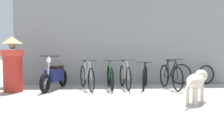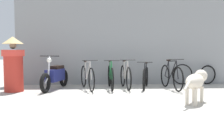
# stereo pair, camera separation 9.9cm
# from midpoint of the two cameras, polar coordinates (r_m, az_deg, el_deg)

# --- Properties ---
(ground_plane) EXTENTS (60.00, 60.00, 0.00)m
(ground_plane) POSITION_cam_midpoint_polar(r_m,az_deg,el_deg) (6.00, 5.48, -7.00)
(ground_plane) COLOR #ADA89E
(shop_wall_back) EXTENTS (7.45, 0.20, 3.20)m
(shop_wall_back) POSITION_cam_midpoint_polar(r_m,az_deg,el_deg) (9.19, 2.24, 6.90)
(shop_wall_back) COLOR gray
(shop_wall_back) RESTS_ON ground
(bicycle_0) EXTENTS (0.58, 1.73, 0.90)m
(bicycle_0) POSITION_cam_midpoint_polar(r_m,az_deg,el_deg) (7.96, -5.86, -1.53)
(bicycle_0) COLOR black
(bicycle_0) RESTS_ON ground
(bicycle_1) EXTENTS (0.46, 1.77, 0.90)m
(bicycle_1) POSITION_cam_midpoint_polar(r_m,az_deg,el_deg) (8.03, -0.75, -1.50)
(bicycle_1) COLOR black
(bicycle_1) RESTS_ON ground
(bicycle_2) EXTENTS (0.46, 1.67, 0.91)m
(bicycle_2) POSITION_cam_midpoint_polar(r_m,az_deg,el_deg) (8.09, 2.51, -1.41)
(bicycle_2) COLOR black
(bicycle_2) RESTS_ON ground
(bicycle_3) EXTENTS (0.54, 1.58, 0.84)m
(bicycle_3) POSITION_cam_midpoint_polar(r_m,az_deg,el_deg) (8.19, 6.84, -1.55)
(bicycle_3) COLOR black
(bicycle_3) RESTS_ON ground
(bicycle_4) EXTENTS (0.46, 1.76, 0.93)m
(bicycle_4) POSITION_cam_midpoint_polar(r_m,az_deg,el_deg) (8.16, 12.28, -1.40)
(bicycle_4) COLOR black
(bicycle_4) RESTS_ON ground
(motorcycle) EXTENTS (0.66, 1.89, 1.03)m
(motorcycle) POSITION_cam_midpoint_polar(r_m,az_deg,el_deg) (8.02, -12.73, -1.33)
(motorcycle) COLOR black
(motorcycle) RESTS_ON ground
(stray_dog) EXTENTS (0.89, 1.08, 0.73)m
(stray_dog) POSITION_cam_midpoint_polar(r_m,az_deg,el_deg) (6.09, 17.50, -2.31)
(stray_dog) COLOR beige
(stray_dog) RESTS_ON ground
(person_in_robes) EXTENTS (0.68, 0.68, 1.57)m
(person_in_robes) POSITION_cam_midpoint_polar(r_m,az_deg,el_deg) (7.93, -21.16, 1.34)
(person_in_robes) COLOR #B72D23
(person_in_robes) RESTS_ON ground
(spare_tire_left) EXTENTS (0.71, 0.07, 0.71)m
(spare_tire_left) POSITION_cam_midpoint_polar(r_m,az_deg,el_deg) (9.38, 14.52, -0.89)
(spare_tire_left) COLOR black
(spare_tire_left) RESTS_ON ground
(spare_tire_right) EXTENTS (0.66, 0.21, 0.67)m
(spare_tire_right) POSITION_cam_midpoint_polar(r_m,az_deg,el_deg) (9.70, 19.53, -0.96)
(spare_tire_right) COLOR black
(spare_tire_right) RESTS_ON ground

